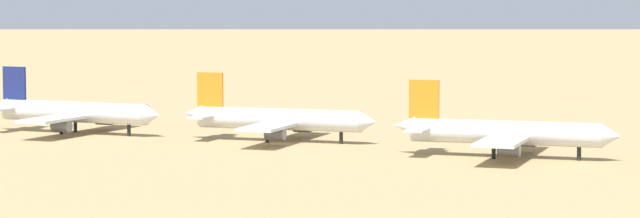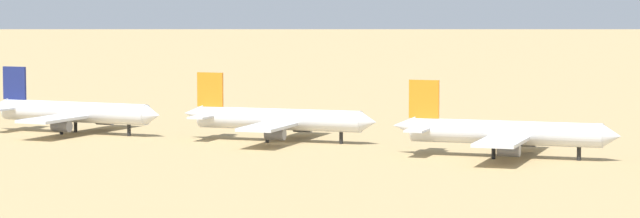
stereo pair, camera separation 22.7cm
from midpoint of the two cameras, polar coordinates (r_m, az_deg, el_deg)
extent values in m
plane|color=tan|center=(240.13, -1.72, -1.46)|extent=(4000.00, 4000.00, 0.00)
cylinder|color=silver|center=(260.89, -10.24, -0.12)|extent=(31.35, 5.87, 3.90)
cone|color=silver|center=(251.88, -7.03, -0.26)|extent=(3.15, 3.88, 3.70)
cone|color=silver|center=(270.62, -13.23, 0.13)|extent=(4.10, 3.55, 3.31)
cube|color=navy|center=(268.32, -12.68, 1.07)|extent=(5.09, 0.81, 6.33)
cube|color=silver|center=(271.81, -12.17, 0.12)|extent=(3.53, 6.81, 0.35)
cube|color=silver|center=(265.55, -13.16, 0.00)|extent=(3.53, 6.81, 0.35)
cube|color=silver|center=(260.40, -10.06, -0.26)|extent=(8.59, 31.53, 0.55)
cylinder|color=slate|center=(266.09, -9.01, -0.43)|extent=(3.64, 2.36, 2.14)
cylinder|color=slate|center=(253.96, -10.78, -0.71)|extent=(3.64, 2.36, 2.14)
cylinder|color=black|center=(254.79, -8.02, -0.89)|extent=(0.68, 0.68, 2.14)
cylinder|color=black|center=(263.91, -10.21, -0.73)|extent=(0.68, 0.68, 2.14)
cylinder|color=black|center=(260.06, -10.78, -0.82)|extent=(0.68, 0.68, 2.14)
cylinder|color=silver|center=(242.98, -1.74, -0.43)|extent=(30.75, 8.26, 3.82)
cone|color=silver|center=(237.70, 2.01, -0.55)|extent=(3.36, 4.01, 3.62)
cone|color=silver|center=(249.20, -5.32, -0.19)|extent=(4.25, 3.77, 3.24)
cube|color=orange|center=(247.55, -4.64, 0.82)|extent=(4.98, 1.20, 6.20)
cube|color=silver|center=(251.41, -4.29, -0.18)|extent=(3.97, 6.86, 0.34)
cube|color=silver|center=(244.43, -4.99, -0.33)|extent=(3.97, 6.86, 0.34)
cube|color=silver|center=(242.70, -1.53, -0.57)|extent=(10.90, 31.14, 0.53)
cylinder|color=slate|center=(249.20, -0.75, -0.74)|extent=(3.70, 2.58, 2.10)
cylinder|color=slate|center=(235.83, -1.91, -1.06)|extent=(3.70, 2.58, 2.10)
cylinder|color=black|center=(239.47, 0.86, -1.22)|extent=(0.67, 0.67, 2.10)
cylinder|color=black|center=(245.90, -1.86, -1.06)|extent=(0.67, 0.67, 2.10)
cylinder|color=black|center=(241.64, -2.25, -1.17)|extent=(0.67, 0.67, 2.10)
cylinder|color=silver|center=(221.13, 7.74, -0.98)|extent=(31.18, 8.41, 3.87)
cone|color=silver|center=(218.59, 12.07, -1.12)|extent=(3.41, 4.06, 3.67)
cone|color=silver|center=(224.85, 3.53, -0.70)|extent=(4.31, 3.82, 3.29)
cube|color=orange|center=(223.62, 4.35, 0.42)|extent=(5.04, 1.22, 6.29)
cube|color=silver|center=(227.76, 4.58, -0.69)|extent=(4.03, 6.96, 0.35)
cube|color=silver|center=(220.31, 4.09, -0.87)|extent=(4.03, 6.96, 0.35)
cube|color=silver|center=(221.01, 7.98, -1.14)|extent=(11.09, 31.58, 0.54)
cylinder|color=slate|center=(228.07, 8.56, -1.31)|extent=(3.76, 2.62, 2.13)
cylinder|color=slate|center=(213.89, 7.87, -1.70)|extent=(3.76, 2.62, 2.13)
cylinder|color=black|center=(219.55, 10.75, -1.85)|extent=(0.68, 0.68, 2.13)
cylinder|color=black|center=(223.99, 7.48, -1.68)|extent=(0.68, 0.68, 2.13)
cylinder|color=black|center=(219.47, 7.24, -1.81)|extent=(0.68, 0.68, 2.13)
camera|label=1|loc=(0.11, -90.03, 0.00)|focal=76.57mm
camera|label=2|loc=(0.11, 89.97, 0.00)|focal=76.57mm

